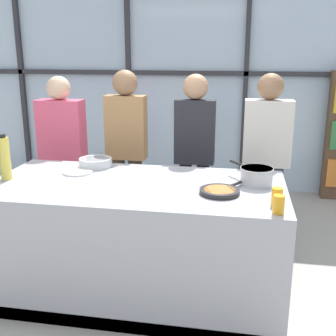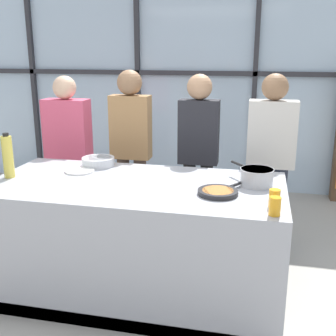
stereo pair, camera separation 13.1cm
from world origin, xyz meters
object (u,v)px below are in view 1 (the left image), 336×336
object	(u,v)px
white_plate	(78,172)
mixing_bowl	(96,162)
spectator_center_right	(195,148)
oil_bottle	(5,158)
juice_glass_far	(277,197)
spectator_center_left	(127,144)
frying_pan	(220,191)
juice_glass_near	(279,204)
spectator_far_right	(266,153)
saucepan	(256,176)
spectator_far_left	(63,148)

from	to	relation	value
white_plate	mixing_bowl	size ratio (longest dim) A/B	0.86
spectator_center_right	oil_bottle	xyz separation A→B (m)	(-1.31, -1.00, 0.10)
oil_bottle	juice_glass_far	xyz separation A→B (m)	(1.96, -0.21, -0.11)
spectator_center_left	spectator_center_right	xyz separation A→B (m)	(0.65, 0.00, -0.01)
frying_pan	juice_glass_far	size ratio (longest dim) A/B	3.89
juice_glass_near	juice_glass_far	distance (m)	0.14
frying_pan	spectator_center_left	bearing A→B (deg)	132.07
mixing_bowl	frying_pan	bearing A→B (deg)	-25.58
spectator_far_right	white_plate	world-z (taller)	spectator_far_right
saucepan	white_plate	distance (m)	1.39
frying_pan	white_plate	xyz separation A→B (m)	(-1.14, 0.30, -0.01)
spectator_far_left	mixing_bowl	world-z (taller)	spectator_far_left
spectator_center_left	juice_glass_near	size ratio (longest dim) A/B	14.64
spectator_center_left	oil_bottle	world-z (taller)	spectator_center_left
frying_pan	juice_glass_far	xyz separation A→B (m)	(0.36, -0.17, 0.04)
spectator_far_left	mixing_bowl	xyz separation A→B (m)	(0.53, -0.54, 0.03)
spectator_far_left	spectator_far_right	size ratio (longest dim) A/B	0.97
white_plate	juice_glass_far	bearing A→B (deg)	-17.30
spectator_center_left	spectator_center_right	bearing A→B (deg)	-180.00
spectator_far_right	frying_pan	bearing A→B (deg)	71.46
spectator_center_left	oil_bottle	size ratio (longest dim) A/B	4.80
spectator_center_right	saucepan	xyz separation A→B (m)	(0.54, -0.80, 0.00)
saucepan	white_plate	xyz separation A→B (m)	(-1.39, 0.06, -0.06)
spectator_far_right	oil_bottle	world-z (taller)	spectator_far_right
saucepan	juice_glass_far	world-z (taller)	saucepan
saucepan	oil_bottle	bearing A→B (deg)	-173.94
mixing_bowl	oil_bottle	world-z (taller)	oil_bottle
juice_glass_near	juice_glass_far	size ratio (longest dim) A/B	1.00
white_plate	juice_glass_far	world-z (taller)	juice_glass_far
spectator_far_left	spectator_far_right	distance (m)	1.95
spectator_center_right	frying_pan	world-z (taller)	spectator_center_right
spectator_far_left	juice_glass_near	xyz separation A→B (m)	(1.96, -1.35, 0.04)
spectator_far_left	saucepan	distance (m)	2.01
frying_pan	white_plate	bearing A→B (deg)	165.19
spectator_center_left	saucepan	distance (m)	1.44
juice_glass_far	spectator_center_right	bearing A→B (deg)	118.43
saucepan	juice_glass_near	size ratio (longest dim) A/B	3.35
white_plate	juice_glass_near	distance (m)	1.62
spectator_far_right	mixing_bowl	xyz separation A→B (m)	(-1.42, -0.54, -0.01)
white_plate	oil_bottle	xyz separation A→B (m)	(-0.46, -0.25, 0.16)
spectator_far_right	juice_glass_far	xyz separation A→B (m)	(0.01, -1.21, 0.01)
spectator_center_left	frying_pan	xyz separation A→B (m)	(0.95, -1.05, -0.06)
mixing_bowl	spectator_far_left	bearing A→B (deg)	134.53
spectator_far_right	mixing_bowl	world-z (taller)	spectator_far_right
spectator_far_right	spectator_far_left	bearing A→B (deg)	0.00
spectator_far_right	juice_glass_far	distance (m)	1.21
mixing_bowl	juice_glass_far	distance (m)	1.58
spectator_center_right	spectator_far_right	world-z (taller)	spectator_far_right
spectator_center_left	juice_glass_far	size ratio (longest dim) A/B	14.64
spectator_far_left	white_plate	xyz separation A→B (m)	(0.45, -0.75, -0.00)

